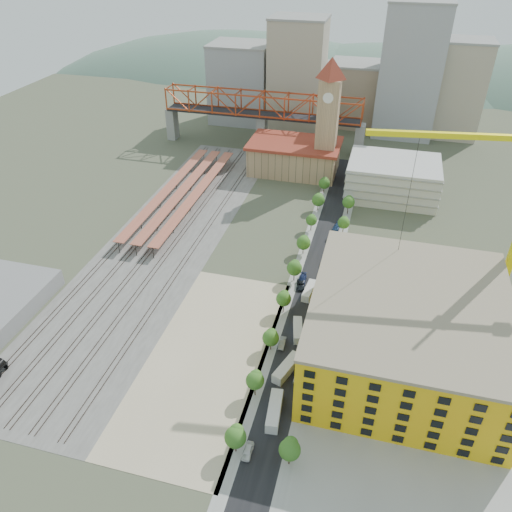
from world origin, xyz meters
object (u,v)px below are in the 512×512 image
(construction_building, at_px, (406,331))
(site_trailer_b, at_px, (287,368))
(site_trailer_c, at_px, (298,330))
(clock_tower, at_px, (328,109))
(car_0, at_px, (248,451))
(site_trailer_a, at_px, (274,411))
(site_trailer_d, at_px, (309,291))

(construction_building, bearing_deg, site_trailer_b, -156.43)
(site_trailer_c, bearing_deg, construction_building, -17.42)
(site_trailer_b, bearing_deg, clock_tower, 113.25)
(car_0, bearing_deg, site_trailer_a, 74.02)
(clock_tower, height_order, site_trailer_c, clock_tower)
(clock_tower, bearing_deg, site_trailer_c, -85.31)
(site_trailer_b, bearing_deg, site_trailer_c, 109.14)
(car_0, bearing_deg, clock_tower, 91.95)
(site_trailer_a, xyz_separation_m, car_0, (-3.00, -10.59, -0.63))
(site_trailer_d, relative_size, car_0, 1.92)
(construction_building, relative_size, car_0, 11.32)
(construction_building, xyz_separation_m, car_0, (-29.00, -34.87, -8.65))
(clock_tower, relative_size, construction_building, 1.03)
(site_trailer_c, height_order, car_0, site_trailer_c)
(clock_tower, xyz_separation_m, site_trailer_c, (8.00, -97.53, -27.52))
(construction_building, bearing_deg, site_trailer_c, 174.58)
(site_trailer_a, height_order, site_trailer_b, site_trailer_a)
(clock_tower, height_order, construction_building, clock_tower)
(site_trailer_b, bearing_deg, site_trailer_a, -70.86)
(site_trailer_a, bearing_deg, site_trailer_d, 84.63)
(car_0, bearing_deg, construction_building, 50.08)
(site_trailer_b, relative_size, site_trailer_c, 1.12)
(site_trailer_b, distance_m, site_trailer_c, 13.81)
(construction_building, height_order, car_0, construction_building)
(site_trailer_c, bearing_deg, site_trailer_a, -102.00)
(construction_building, height_order, site_trailer_d, construction_building)
(construction_building, xyz_separation_m, site_trailer_a, (-26.00, -24.27, -8.02))
(clock_tower, distance_m, construction_building, 107.36)
(clock_tower, relative_size, site_trailer_c, 6.06)
(clock_tower, distance_m, site_trailer_a, 127.49)
(site_trailer_a, bearing_deg, site_trailer_b, 84.63)
(clock_tower, bearing_deg, site_trailer_b, -85.89)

